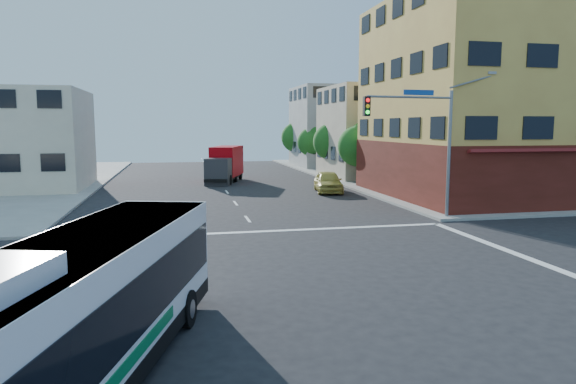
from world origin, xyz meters
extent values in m
plane|color=black|center=(0.00, 0.00, 0.00)|extent=(120.00, 120.00, 0.00)
cube|color=gray|center=(35.00, 35.00, 0.07)|extent=(50.00, 50.00, 0.15)
cube|color=gold|center=(20.00, 18.50, 7.00)|extent=(18.00, 15.00, 14.00)
cube|color=#5F1D15|center=(20.00, 18.50, 2.00)|extent=(18.09, 15.08, 4.00)
cube|color=#C0B293|center=(17.00, 34.00, 4.50)|extent=(12.00, 10.00, 9.00)
cube|color=#A9A9A4|center=(17.00, 48.00, 5.00)|extent=(12.00, 10.00, 10.00)
cube|color=beige|center=(-17.00, 30.00, 4.00)|extent=(12.00, 10.00, 8.00)
cylinder|color=slate|center=(10.80, 10.80, 3.50)|extent=(0.18, 0.18, 7.00)
cylinder|color=slate|center=(8.30, 10.55, 6.60)|extent=(5.01, 0.62, 0.12)
cube|color=black|center=(5.80, 10.30, 6.10)|extent=(0.32, 0.30, 1.00)
sphere|color=#FF0C0C|center=(5.80, 10.13, 6.40)|extent=(0.20, 0.20, 0.20)
sphere|color=yellow|center=(5.80, 10.13, 6.10)|extent=(0.20, 0.20, 0.20)
sphere|color=#19FF33|center=(5.80, 10.13, 5.80)|extent=(0.20, 0.20, 0.20)
cube|color=navy|center=(8.80, 10.60, 6.85)|extent=(1.80, 0.22, 0.28)
cube|color=gray|center=(13.30, 11.05, 8.00)|extent=(0.50, 0.22, 0.14)
cylinder|color=#321C12|center=(11.80, 28.00, 0.96)|extent=(0.28, 0.28, 1.92)
sphere|color=#1A5117|center=(11.80, 28.00, 3.37)|extent=(3.60, 3.60, 3.60)
sphere|color=#1A5117|center=(12.20, 27.70, 4.27)|extent=(2.52, 2.52, 2.52)
cylinder|color=#321C12|center=(11.80, 36.00, 1.00)|extent=(0.28, 0.28, 1.99)
sphere|color=#1A5117|center=(11.80, 36.00, 3.51)|extent=(3.80, 3.80, 3.80)
sphere|color=#1A5117|center=(12.20, 35.70, 4.46)|extent=(2.66, 2.66, 2.66)
cylinder|color=#321C12|center=(11.80, 44.00, 0.94)|extent=(0.28, 0.28, 1.89)
sphere|color=#1A5117|center=(11.80, 44.00, 3.25)|extent=(3.40, 3.40, 3.40)
sphere|color=#1A5117|center=(12.20, 43.70, 4.10)|extent=(2.38, 2.38, 2.38)
cylinder|color=#321C12|center=(11.80, 52.00, 1.01)|extent=(0.28, 0.28, 2.03)
sphere|color=#1A5117|center=(11.80, 52.00, 3.63)|extent=(4.00, 4.00, 4.00)
sphere|color=#1A5117|center=(12.20, 51.70, 4.63)|extent=(2.80, 2.80, 2.80)
cube|color=black|center=(-5.60, -4.98, 0.51)|extent=(5.38, 11.28, 0.41)
cube|color=white|center=(-5.60, -4.98, 1.63)|extent=(5.36, 11.26, 2.62)
cube|color=black|center=(-5.60, -4.98, 1.79)|extent=(5.31, 10.95, 1.15)
cube|color=black|center=(-4.06, 0.26, 1.70)|extent=(2.09, 0.66, 1.24)
cube|color=#E5590C|center=(-4.06, 0.29, 2.62)|extent=(1.70, 0.54, 0.26)
cube|color=white|center=(-5.60, -4.98, 2.89)|extent=(5.26, 11.03, 0.11)
cube|color=#036836|center=(-6.87, -5.09, 0.97)|extent=(1.44, 4.86, 0.26)
cube|color=#036836|center=(-4.60, -5.76, 0.97)|extent=(1.44, 4.86, 0.26)
cylinder|color=black|center=(-5.66, -1.28, 0.48)|extent=(0.53, 1.00, 0.96)
cylinder|color=#99999E|center=(-5.79, -1.25, 0.48)|extent=(0.17, 0.47, 0.48)
cylinder|color=black|center=(-3.55, -1.90, 0.48)|extent=(0.53, 1.00, 0.96)
cylinder|color=#99999E|center=(-3.43, -1.94, 0.48)|extent=(0.17, 0.47, 0.48)
cube|color=#29292E|center=(-0.27, 29.87, 1.17)|extent=(2.58, 2.52, 2.34)
cube|color=black|center=(-0.53, 29.06, 1.53)|extent=(1.82, 0.65, 0.90)
cube|color=#AE0008|center=(0.78, 33.13, 1.89)|extent=(3.60, 5.46, 2.70)
cube|color=black|center=(0.45, 32.10, 0.49)|extent=(4.09, 7.46, 0.27)
cylinder|color=black|center=(-1.11, 30.34, 0.45)|extent=(0.52, 0.93, 0.90)
cylinder|color=black|center=(0.69, 29.76, 0.45)|extent=(0.52, 0.93, 0.90)
cylinder|color=black|center=(-0.31, 32.82, 0.45)|extent=(0.52, 0.93, 0.90)
cylinder|color=black|center=(1.49, 32.24, 0.45)|extent=(0.52, 0.93, 0.90)
cylinder|color=black|center=(0.38, 34.96, 0.45)|extent=(0.52, 0.93, 0.90)
cylinder|color=black|center=(2.18, 34.38, 0.45)|extent=(0.52, 0.93, 0.90)
imported|color=gold|center=(7.70, 23.34, 0.82)|extent=(2.74, 5.10, 1.65)
camera|label=1|loc=(-3.68, -14.72, 5.09)|focal=32.00mm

